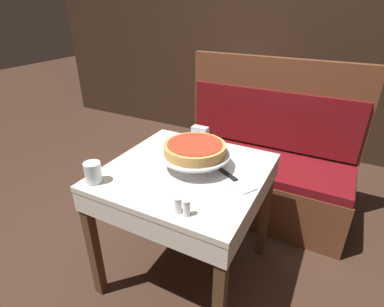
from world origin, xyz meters
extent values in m
plane|color=#382319|center=(0.00, 0.00, 0.00)|extent=(14.00, 14.00, 0.00)
cube|color=beige|center=(0.00, 0.00, 0.71)|extent=(0.80, 0.80, 0.03)
cube|color=white|center=(0.00, 0.00, 0.73)|extent=(0.50, 0.50, 0.00)
cube|color=beige|center=(0.00, 0.00, 0.64)|extent=(0.80, 0.80, 0.11)
cube|color=#4C331E|center=(-0.36, -0.36, 0.35)|extent=(0.05, 0.05, 0.70)
cube|color=#4C331E|center=(0.36, -0.36, 0.35)|extent=(0.05, 0.05, 0.70)
cube|color=#4C331E|center=(-0.36, 0.36, 0.35)|extent=(0.05, 0.05, 0.70)
cube|color=#4C331E|center=(0.36, 0.36, 0.35)|extent=(0.05, 0.05, 0.70)
cube|color=red|center=(-0.32, 1.69, 0.70)|extent=(0.60, 0.60, 0.03)
cube|color=white|center=(-0.32, 1.69, 0.72)|extent=(0.37, 0.37, 0.00)
cube|color=red|center=(-0.32, 1.69, 0.60)|extent=(0.60, 0.60, 0.18)
cube|color=#4C331E|center=(-0.59, 1.42, 0.34)|extent=(0.05, 0.05, 0.69)
cube|color=#4C331E|center=(-0.06, 1.42, 0.34)|extent=(0.05, 0.05, 0.69)
cube|color=#4C331E|center=(-0.59, 1.95, 0.34)|extent=(0.05, 0.05, 0.69)
cube|color=#4C331E|center=(-0.06, 1.95, 0.34)|extent=(0.05, 0.05, 0.69)
cube|color=brown|center=(0.20, 0.79, 0.20)|extent=(1.31, 0.54, 0.41)
cube|color=#600F14|center=(0.20, 0.79, 0.44)|extent=(1.28, 0.53, 0.06)
cube|color=brown|center=(0.20, 1.03, 0.81)|extent=(1.31, 0.06, 0.69)
cube|color=#600F14|center=(0.20, 0.99, 0.71)|extent=(1.26, 0.02, 0.44)
cube|color=black|center=(0.00, 2.09, 1.20)|extent=(6.00, 0.04, 2.40)
cylinder|color=#ADADB2|center=(0.03, 0.16, 0.76)|extent=(0.01, 0.01, 0.06)
cylinder|color=#ADADB2|center=(-0.07, -0.02, 0.76)|extent=(0.01, 0.01, 0.06)
cylinder|color=#ADADB2|center=(0.14, -0.02, 0.76)|extent=(0.01, 0.01, 0.06)
cylinder|color=#ADADB2|center=(0.03, 0.04, 0.79)|extent=(0.24, 0.24, 0.01)
cylinder|color=silver|center=(0.03, 0.04, 0.80)|extent=(0.35, 0.35, 0.01)
cylinder|color=silver|center=(0.03, 0.04, 0.81)|extent=(0.36, 0.36, 0.01)
cylinder|color=#C68E47|center=(0.03, 0.04, 0.84)|extent=(0.32, 0.32, 0.05)
cylinder|color=red|center=(0.03, 0.04, 0.86)|extent=(0.28, 0.28, 0.01)
cube|color=#BCBCC1|center=(0.32, -0.02, 0.73)|extent=(0.13, 0.13, 0.00)
cube|color=black|center=(0.21, 0.05, 0.74)|extent=(0.16, 0.10, 0.01)
cylinder|color=silver|center=(-0.33, -0.31, 0.78)|extent=(0.08, 0.08, 0.10)
cylinder|color=silver|center=(0.15, -0.33, 0.76)|extent=(0.03, 0.03, 0.05)
cylinder|color=#B7B7BC|center=(0.15, -0.33, 0.79)|extent=(0.03, 0.03, 0.01)
cylinder|color=silver|center=(0.19, -0.33, 0.76)|extent=(0.03, 0.03, 0.05)
cylinder|color=#B7B7BC|center=(0.19, -0.33, 0.79)|extent=(0.03, 0.03, 0.02)
cube|color=#B2B2B7|center=(-0.09, 0.35, 0.78)|extent=(0.10, 0.05, 0.09)
cube|color=black|center=(-0.38, 1.60, 0.74)|extent=(0.14, 0.14, 0.03)
cylinder|color=black|center=(-0.38, 1.60, 0.81)|extent=(0.01, 0.01, 0.11)
cylinder|color=white|center=(-0.38, 1.65, 0.79)|extent=(0.04, 0.04, 0.09)
cylinder|color=gold|center=(-0.38, 1.56, 0.79)|extent=(0.04, 0.04, 0.09)
camera|label=1|loc=(0.66, -1.18, 1.51)|focal=28.00mm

